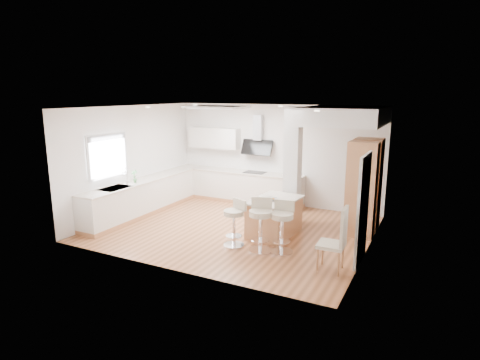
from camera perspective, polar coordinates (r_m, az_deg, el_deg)
The scene contains 18 objects.
ground at distance 9.47m, azimuth -0.74°, elevation -6.88°, with size 6.00×6.00×0.00m, color #AD6940.
ceiling at distance 9.47m, azimuth -0.74°, elevation -6.88°, with size 6.00×5.00×0.02m, color white.
wall_back at distance 11.35m, azimuth 5.09°, elevation 3.59°, with size 6.00×0.04×2.80m, color silver.
wall_left at distance 10.81m, azimuth -15.03°, elevation 2.77°, with size 0.04×5.00×2.80m, color silver.
wall_right at distance 8.19m, azimuth 18.18°, elevation -0.40°, with size 0.04×5.00×2.80m, color silver.
skylight at distance 9.86m, azimuth -3.29°, elevation 10.30°, with size 4.10×2.10×0.06m.
window_left at distance 10.09m, azimuth -18.32°, elevation 3.60°, with size 0.06×1.28×1.07m.
doorway_right at distance 7.72m, azimuth 17.09°, elevation -4.17°, with size 0.05×1.00×2.10m.
counter_left at distance 10.97m, azimuth -12.79°, elevation -2.00°, with size 0.63×4.50×1.35m.
counter_back at distance 11.60m, azimuth 0.32°, elevation 0.29°, with size 3.62×0.63×2.50m.
pillar at distance 9.56m, azimuth 7.48°, elevation 1.87°, with size 0.35×0.35×2.80m.
soffit at distance 9.56m, azimuth 14.61°, elevation 8.84°, with size 1.78×2.20×0.40m.
oven_column at distance 9.50m, azimuth 17.28°, elevation -0.81°, with size 0.63×1.21×2.10m.
peninsula at distance 9.00m, azimuth 4.91°, elevation -5.21°, with size 0.99×1.41×0.88m.
bar_stool_a at distance 8.27m, azimuth -0.78°, elevation -5.77°, with size 0.58×0.58×0.98m.
bar_stool_b at distance 8.01m, azimuth 2.97°, elevation -5.98°, with size 0.61×0.61×1.08m.
bar_stool_c at distance 7.98m, azimuth 6.01°, elevation -6.25°, with size 0.51×0.51×1.04m.
dining_chair at distance 7.29m, azimuth 13.69°, elevation -7.97°, with size 0.48×0.48×1.19m.
Camera 1 is at (4.14, -7.93, 3.13)m, focal length 30.00 mm.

